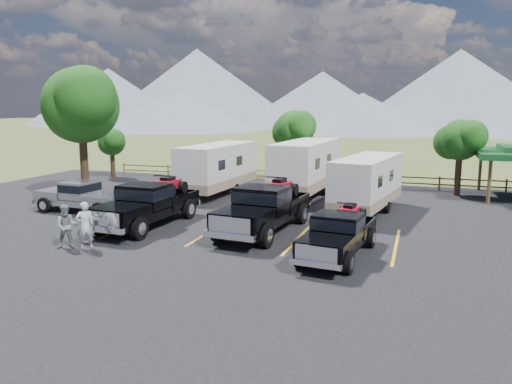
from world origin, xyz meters
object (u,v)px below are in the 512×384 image
(trailer_center, at_px, (306,167))
(pickup_silver, at_px, (82,196))
(rig_left, at_px, (148,203))
(person_a, at_px, (85,225))
(rig_center, at_px, (264,207))
(rig_right, at_px, (339,233))
(trailer_left, at_px, (218,168))
(trailer_right, at_px, (367,184))
(person_b, at_px, (67,226))
(tree_big_nw, at_px, (80,105))

(trailer_center, height_order, pickup_silver, trailer_center)
(rig_left, distance_m, person_a, 4.17)
(rig_center, relative_size, trailer_center, 0.73)
(rig_right, relative_size, person_a, 3.00)
(rig_center, bearing_deg, rig_left, -167.53)
(rig_left, bearing_deg, rig_right, -9.08)
(rig_left, xyz_separation_m, trailer_left, (-0.21, 8.91, 0.57))
(pickup_silver, bearing_deg, rig_left, 76.14)
(rig_left, relative_size, trailer_right, 0.80)
(pickup_silver, bearing_deg, rig_center, 88.98)
(person_a, bearing_deg, trailer_center, -153.87)
(rig_right, height_order, person_a, person_a)
(rig_center, bearing_deg, trailer_right, 60.39)
(trailer_left, bearing_deg, rig_center, -51.66)
(rig_right, bearing_deg, person_b, -161.00)
(tree_big_nw, distance_m, rig_right, 18.61)
(rig_center, xyz_separation_m, person_b, (-6.59, -4.94, -0.23))
(trailer_left, relative_size, pickup_silver, 1.62)
(trailer_right, height_order, person_a, trailer_right)
(trailer_left, bearing_deg, pickup_silver, -118.20)
(tree_big_nw, height_order, trailer_center, tree_big_nw)
(rig_right, distance_m, trailer_left, 14.39)
(rig_right, bearing_deg, person_a, -160.67)
(tree_big_nw, xyz_separation_m, rig_center, (12.82, -4.44, -4.45))
(trailer_left, height_order, pickup_silver, trailer_left)
(rig_right, xyz_separation_m, pickup_silver, (-14.02, 3.48, -0.03))
(rig_center, height_order, person_a, rig_center)
(tree_big_nw, bearing_deg, rig_left, -34.77)
(rig_left, relative_size, trailer_center, 0.69)
(trailer_center, bearing_deg, rig_left, -113.17)
(tree_big_nw, xyz_separation_m, pickup_silver, (2.55, -3.59, -4.70))
(rig_right, distance_m, person_a, 9.81)
(trailer_left, relative_size, person_b, 5.17)
(trailer_left, bearing_deg, person_b, -90.23)
(person_a, height_order, person_b, person_a)
(tree_big_nw, xyz_separation_m, person_b, (6.23, -9.38, -4.68))
(tree_big_nw, relative_size, trailer_right, 0.93)
(trailer_right, height_order, pickup_silver, trailer_right)
(tree_big_nw, xyz_separation_m, trailer_center, (12.55, 5.09, -3.79))
(rig_center, bearing_deg, trailer_left, 130.02)
(trailer_right, relative_size, person_a, 4.48)
(pickup_silver, height_order, person_b, person_b)
(trailer_center, relative_size, person_b, 5.55)
(tree_big_nw, distance_m, trailer_right, 17.23)
(person_a, bearing_deg, rig_center, 176.91)
(trailer_right, bearing_deg, trailer_left, 173.69)
(rig_right, xyz_separation_m, person_b, (-10.33, -2.31, -0.01))
(rig_left, xyz_separation_m, pickup_silver, (-4.82, 1.53, -0.22))
(rig_right, height_order, trailer_center, trailer_center)
(trailer_center, xyz_separation_m, person_b, (-6.32, -14.47, -0.89))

